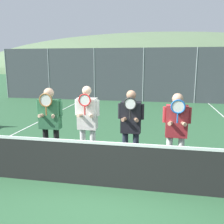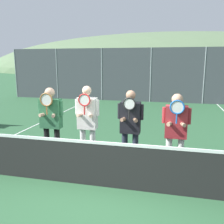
{
  "view_description": "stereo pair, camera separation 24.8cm",
  "coord_description": "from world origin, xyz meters",
  "px_view_note": "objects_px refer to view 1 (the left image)",
  "views": [
    {
      "loc": [
        0.93,
        -4.33,
        2.38
      ],
      "look_at": [
        -0.09,
        1.06,
        1.26
      ],
      "focal_mm": 40.0,
      "sensor_mm": 36.0,
      "label": 1
    },
    {
      "loc": [
        1.17,
        -4.28,
        2.38
      ],
      "look_at": [
        -0.09,
        1.06,
        1.26
      ],
      "focal_mm": 40.0,
      "sensor_mm": 36.0,
      "label": 2
    }
  ],
  "objects_px": {
    "player_center_right": "(131,124)",
    "car_left_of_center": "(163,83)",
    "player_rightmost": "(176,127)",
    "car_far_left": "(88,81)",
    "player_center_left": "(87,121)",
    "player_leftmost": "(50,119)"
  },
  "relations": [
    {
      "from": "player_center_right",
      "to": "car_left_of_center",
      "type": "bearing_deg",
      "value": 86.18
    },
    {
      "from": "player_rightmost",
      "to": "car_far_left",
      "type": "height_order",
      "value": "car_far_left"
    },
    {
      "from": "car_left_of_center",
      "to": "player_center_left",
      "type": "bearing_deg",
      "value": -98.36
    },
    {
      "from": "player_center_right",
      "to": "player_leftmost",
      "type": "bearing_deg",
      "value": -179.12
    },
    {
      "from": "player_leftmost",
      "to": "car_left_of_center",
      "type": "bearing_deg",
      "value": 77.66
    },
    {
      "from": "car_left_of_center",
      "to": "player_leftmost",
      "type": "bearing_deg",
      "value": -102.34
    },
    {
      "from": "player_leftmost",
      "to": "player_center_right",
      "type": "height_order",
      "value": "player_leftmost"
    },
    {
      "from": "player_rightmost",
      "to": "car_far_left",
      "type": "bearing_deg",
      "value": 113.7
    },
    {
      "from": "player_rightmost",
      "to": "player_center_right",
      "type": "bearing_deg",
      "value": 175.41
    },
    {
      "from": "player_leftmost",
      "to": "player_center_right",
      "type": "relative_size",
      "value": 1.01
    },
    {
      "from": "car_far_left",
      "to": "car_left_of_center",
      "type": "relative_size",
      "value": 0.99
    },
    {
      "from": "player_rightmost",
      "to": "car_left_of_center",
      "type": "height_order",
      "value": "car_left_of_center"
    },
    {
      "from": "player_leftmost",
      "to": "player_center_right",
      "type": "bearing_deg",
      "value": 0.88
    },
    {
      "from": "player_center_right",
      "to": "car_far_left",
      "type": "relative_size",
      "value": 0.38
    },
    {
      "from": "player_center_right",
      "to": "car_far_left",
      "type": "distance_m",
      "value": 13.14
    },
    {
      "from": "player_leftmost",
      "to": "player_rightmost",
      "type": "relative_size",
      "value": 1.03
    },
    {
      "from": "player_rightmost",
      "to": "car_left_of_center",
      "type": "xyz_separation_m",
      "value": [
        -0.14,
        12.21,
        -0.09
      ]
    },
    {
      "from": "player_leftmost",
      "to": "car_left_of_center",
      "type": "distance_m",
      "value": 12.45
    },
    {
      "from": "player_center_right",
      "to": "car_left_of_center",
      "type": "xyz_separation_m",
      "value": [
        0.81,
        12.13,
        -0.09
      ]
    },
    {
      "from": "player_leftmost",
      "to": "car_far_left",
      "type": "relative_size",
      "value": 0.38
    },
    {
      "from": "player_center_right",
      "to": "car_far_left",
      "type": "xyz_separation_m",
      "value": [
        -4.5,
        12.35,
        -0.09
      ]
    },
    {
      "from": "player_leftmost",
      "to": "player_center_left",
      "type": "relative_size",
      "value": 0.97
    }
  ]
}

